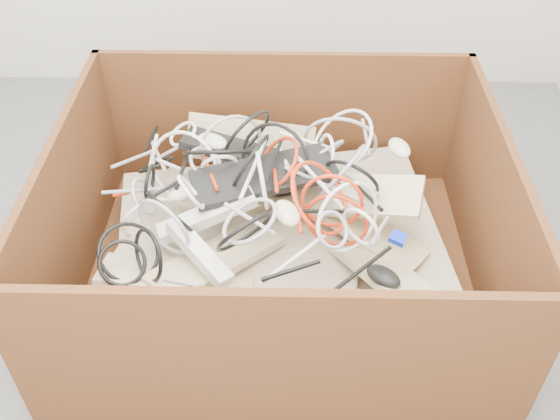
{
  "coord_description": "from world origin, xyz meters",
  "views": [
    {
      "loc": [
        0.2,
        -1.28,
        1.61
      ],
      "look_at": [
        0.17,
        0.19,
        0.3
      ],
      "focal_mm": 40.71,
      "sensor_mm": 36.0,
      "label": 1
    }
  ],
  "objects_px": {
    "cardboard_box": "(274,251)",
    "vga_plug": "(398,238)",
    "power_strip_right": "(199,252)",
    "power_strip_left": "(207,215)"
  },
  "relations": [
    {
      "from": "cardboard_box",
      "to": "vga_plug",
      "type": "height_order",
      "value": "cardboard_box"
    },
    {
      "from": "cardboard_box",
      "to": "vga_plug",
      "type": "relative_size",
      "value": 29.55
    },
    {
      "from": "power_strip_right",
      "to": "cardboard_box",
      "type": "bearing_deg",
      "value": 94.27
    },
    {
      "from": "cardboard_box",
      "to": "vga_plug",
      "type": "bearing_deg",
      "value": -23.15
    },
    {
      "from": "cardboard_box",
      "to": "vga_plug",
      "type": "xyz_separation_m",
      "value": [
        0.36,
        -0.15,
        0.22
      ]
    },
    {
      "from": "vga_plug",
      "to": "cardboard_box",
      "type": "bearing_deg",
      "value": -177.55
    },
    {
      "from": "power_strip_right",
      "to": "vga_plug",
      "type": "xyz_separation_m",
      "value": [
        0.56,
        0.06,
        0.01
      ]
    },
    {
      "from": "power_strip_left",
      "to": "vga_plug",
      "type": "distance_m",
      "value": 0.56
    },
    {
      "from": "cardboard_box",
      "to": "vga_plug",
      "type": "distance_m",
      "value": 0.45
    },
    {
      "from": "power_strip_left",
      "to": "vga_plug",
      "type": "relative_size",
      "value": 6.72
    }
  ]
}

